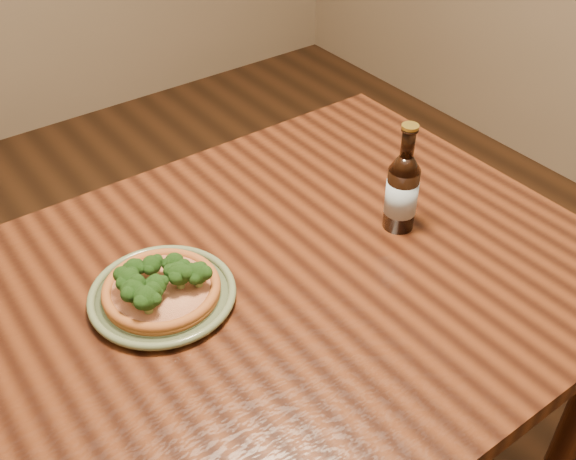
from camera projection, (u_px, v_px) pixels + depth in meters
table at (178, 369)px, 1.15m from camera, size 1.60×0.90×0.75m
plate at (162, 295)px, 1.14m from camera, size 0.25×0.25×0.02m
pizza at (160, 287)px, 1.13m from camera, size 0.20×0.20×0.07m
beer_bottle at (402, 191)px, 1.26m from camera, size 0.06×0.06×0.22m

